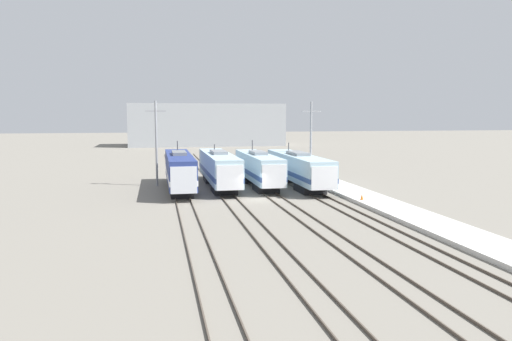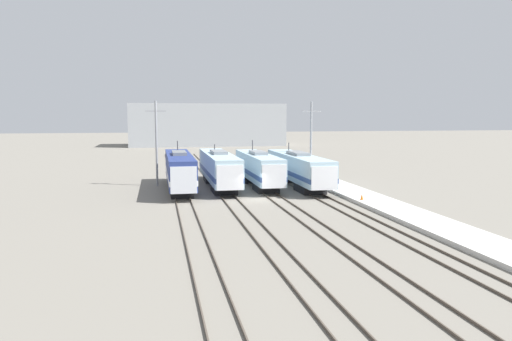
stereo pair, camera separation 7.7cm
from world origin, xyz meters
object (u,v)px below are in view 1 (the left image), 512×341
at_px(locomotive_far_left, 180,171).
at_px(catenary_tower_left, 156,141).
at_px(locomotive_center_left, 219,169).
at_px(catenary_tower_right, 311,139).
at_px(locomotive_center_right, 259,169).
at_px(locomotive_far_right, 299,169).
at_px(traffic_cone, 362,197).

xyz_separation_m(locomotive_far_left, catenary_tower_left, (-2.49, 4.29, 3.13)).
bearing_deg(locomotive_center_left, catenary_tower_right, 13.23).
bearing_deg(locomotive_center_right, locomotive_far_left, -173.54).
distance_m(locomotive_center_right, locomotive_far_right, 4.74).
distance_m(locomotive_far_right, catenary_tower_right, 5.92).
bearing_deg(locomotive_far_right, traffic_cone, -76.62).
bearing_deg(locomotive_far_left, locomotive_center_right, 6.46).
relative_size(catenary_tower_right, traffic_cone, 17.23).
bearing_deg(locomotive_far_right, locomotive_far_left, -179.35).
xyz_separation_m(locomotive_far_left, traffic_cone, (16.79, -11.72, -1.61)).
distance_m(locomotive_center_left, traffic_cone, 17.98).
distance_m(locomotive_center_left, catenary_tower_left, 8.31).
height_order(locomotive_far_right, traffic_cone, locomotive_far_right).
height_order(locomotive_center_right, catenary_tower_left, catenary_tower_left).
bearing_deg(locomotive_center_left, locomotive_far_right, -7.96).
xyz_separation_m(catenary_tower_left, catenary_tower_right, (19.17, 0.00, 0.00)).
bearing_deg(catenary_tower_right, traffic_cone, -89.61).
height_order(locomotive_center_left, traffic_cone, locomotive_center_left).
distance_m(locomotive_far_left, traffic_cone, 20.53).
distance_m(locomotive_far_right, traffic_cone, 12.30).
bearing_deg(traffic_cone, locomotive_far_left, 145.09).
xyz_separation_m(locomotive_far_left, locomotive_center_right, (9.31, 1.05, -0.09)).
bearing_deg(locomotive_center_left, catenary_tower_left, 158.41).
bearing_deg(catenary_tower_left, locomotive_center_right, -15.32).
relative_size(catenary_tower_left, catenary_tower_right, 1.00).
relative_size(locomotive_far_right, catenary_tower_right, 1.91).
height_order(locomotive_center_left, locomotive_center_right, locomotive_center_right).
distance_m(locomotive_far_left, catenary_tower_left, 5.86).
bearing_deg(locomotive_center_right, catenary_tower_right, 23.68).
relative_size(catenary_tower_left, traffic_cone, 17.23).
distance_m(locomotive_far_left, locomotive_center_right, 9.37).
height_order(locomotive_far_right, catenary_tower_left, catenary_tower_left).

